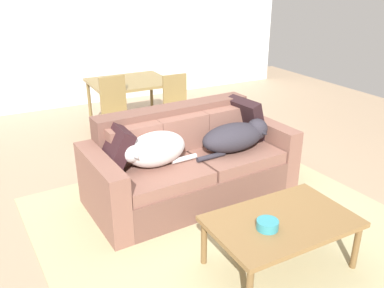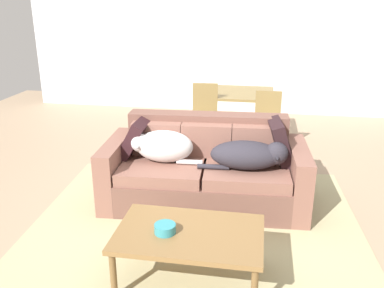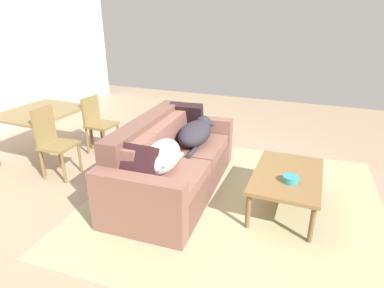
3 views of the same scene
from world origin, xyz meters
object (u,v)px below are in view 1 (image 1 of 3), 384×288
object	(u,v)px
couch	(189,164)
throw_pillow_by_right_arm	(246,119)
dog_on_left_cushion	(154,150)
throw_pillow_by_left_arm	(114,149)
dining_chair_near_left	(117,110)
coffee_table	(281,224)
dining_table	(130,86)
dining_chair_near_right	(178,103)
dog_on_right_cushion	(236,136)
bowl_on_coffee_table	(267,225)

from	to	relation	value
couch	throw_pillow_by_right_arm	world-z (taller)	throw_pillow_by_right_arm
couch	dog_on_left_cushion	xyz separation A→B (m)	(-0.44, -0.12, 0.30)
couch	throw_pillow_by_left_arm	distance (m)	0.85
dog_on_left_cushion	dining_chair_near_left	world-z (taller)	dining_chair_near_left
dog_on_left_cushion	coffee_table	size ratio (longest dim) A/B	0.68
couch	dining_table	world-z (taller)	couch
couch	dining_chair_near_left	bearing A→B (deg)	95.23
dog_on_left_cushion	dining_chair_near_right	bearing A→B (deg)	53.79
dog_on_right_cushion	throw_pillow_by_right_arm	world-z (taller)	throw_pillow_by_right_arm
throw_pillow_by_right_arm	dog_on_right_cushion	bearing A→B (deg)	-139.11
couch	coffee_table	size ratio (longest dim) A/B	1.94
coffee_table	couch	bearing A→B (deg)	93.06
couch	bowl_on_coffee_table	world-z (taller)	couch
throw_pillow_by_left_arm	dining_table	bearing A→B (deg)	66.33
dining_chair_near_left	dining_chair_near_right	xyz separation A→B (m)	(0.89, -0.04, -0.02)
dining_table	bowl_on_coffee_table	bearing A→B (deg)	-94.30
dog_on_right_cushion	throw_pillow_by_right_arm	distance (m)	0.41
coffee_table	bowl_on_coffee_table	bearing A→B (deg)	-165.66
dining_table	dining_chair_near_left	distance (m)	0.73
dining_chair_near_left	dining_chair_near_right	size ratio (longest dim) A/B	1.08
bowl_on_coffee_table	dining_chair_near_left	xyz separation A→B (m)	(-0.13, 3.04, 0.05)
dog_on_right_cushion	dining_chair_near_right	distance (m)	1.74
dog_on_right_cushion	throw_pillow_by_left_arm	xyz separation A→B (m)	(-1.26, 0.17, 0.05)
dining_chair_near_left	dog_on_right_cushion	bearing A→B (deg)	-72.13
dog_on_left_cushion	dining_chair_near_left	xyz separation A→B (m)	(0.20, 1.73, -0.13)
couch	dining_chair_near_left	size ratio (longest dim) A/B	2.27
coffee_table	dining_table	distance (m)	3.59
throw_pillow_by_left_arm	throw_pillow_by_right_arm	size ratio (longest dim) A/B	0.93
dining_table	dining_chair_near_right	size ratio (longest dim) A/B	1.28
coffee_table	dining_chair_near_right	size ratio (longest dim) A/B	1.27
dog_on_left_cushion	throw_pillow_by_left_arm	distance (m)	0.37
throw_pillow_by_left_arm	dining_chair_near_right	size ratio (longest dim) A/B	0.49
bowl_on_coffee_table	dog_on_left_cushion	bearing A→B (deg)	104.49
dining_table	dining_chair_near_right	distance (m)	0.81
dining_table	dining_chair_near_right	world-z (taller)	dining_chair_near_right
bowl_on_coffee_table	dining_table	xyz separation A→B (m)	(0.27, 3.62, 0.19)
bowl_on_coffee_table	dining_chair_near_left	world-z (taller)	dining_chair_near_left
dining_chair_near_right	couch	bearing A→B (deg)	-111.02
couch	dining_chair_near_right	size ratio (longest dim) A/B	2.46
couch	dog_on_left_cushion	world-z (taller)	couch
dog_on_left_cushion	coffee_table	world-z (taller)	dog_on_left_cushion
throw_pillow_by_right_arm	bowl_on_coffee_table	size ratio (longest dim) A/B	2.81
dog_on_left_cushion	dining_chair_near_left	distance (m)	1.74
coffee_table	bowl_on_coffee_table	size ratio (longest dim) A/B	6.83
throw_pillow_by_left_arm	coffee_table	bearing A→B (deg)	-58.57
couch	dining_chair_near_right	bearing A→B (deg)	64.12
dining_chair_near_left	dining_chair_near_right	bearing A→B (deg)	-6.54
throw_pillow_by_right_arm	coffee_table	world-z (taller)	throw_pillow_by_right_arm
throw_pillow_by_right_arm	coffee_table	bearing A→B (deg)	-115.22
couch	coffee_table	bearing A→B (deg)	-90.18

